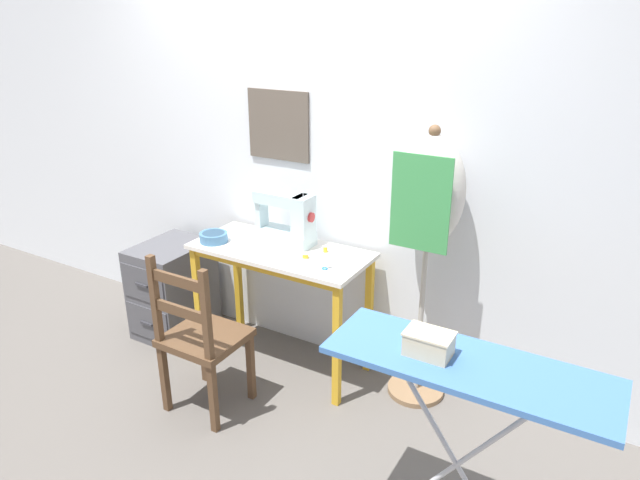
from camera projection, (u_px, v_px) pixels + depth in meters
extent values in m
plane|color=#5B5651|center=(261.00, 381.00, 3.40)|extent=(14.00, 14.00, 0.00)
cube|color=silver|center=(307.00, 153.00, 3.36)|extent=(10.00, 0.05, 2.55)
cube|color=brown|center=(278.00, 125.00, 3.36)|extent=(0.42, 0.02, 0.41)
cube|color=black|center=(267.00, 137.00, 3.43)|extent=(0.17, 0.01, 0.25)
cube|color=silver|center=(280.00, 251.00, 3.31)|extent=(1.06, 0.47, 0.02)
cube|color=gold|center=(261.00, 268.00, 3.16)|extent=(0.98, 0.03, 0.04)
cube|color=gold|center=(199.00, 303.00, 3.52)|extent=(0.04, 0.04, 0.74)
cube|color=gold|center=(337.00, 347.00, 3.07)|extent=(0.04, 0.04, 0.74)
cube|color=gold|center=(238.00, 279.00, 3.84)|extent=(0.04, 0.04, 0.74)
cube|color=gold|center=(369.00, 315.00, 3.38)|extent=(0.04, 0.04, 0.74)
cube|color=silver|center=(284.00, 237.00, 3.37)|extent=(0.36, 0.16, 0.08)
cube|color=silver|center=(303.00, 216.00, 3.25)|extent=(0.09, 0.14, 0.23)
cube|color=silver|center=(280.00, 198.00, 3.30)|extent=(0.31, 0.12, 0.07)
cube|color=silver|center=(262.00, 213.00, 3.41)|extent=(0.04, 0.09, 0.16)
cylinder|color=#B22D2D|center=(311.00, 217.00, 3.23)|extent=(0.02, 0.06, 0.06)
cylinder|color=#99999E|center=(303.00, 195.00, 3.21)|extent=(0.01, 0.01, 0.02)
cylinder|color=teal|center=(214.00, 237.00, 3.40)|extent=(0.17, 0.17, 0.06)
cylinder|color=#243D54|center=(213.00, 233.00, 3.39)|extent=(0.13, 0.13, 0.01)
cube|color=silver|center=(338.00, 267.00, 3.07)|extent=(0.08, 0.10, 0.00)
cube|color=silver|center=(338.00, 268.00, 3.05)|extent=(0.10, 0.08, 0.00)
torus|color=#2870B7|center=(325.00, 269.00, 3.04)|extent=(0.03, 0.03, 0.01)
torus|color=#2870B7|center=(325.00, 268.00, 3.05)|extent=(0.03, 0.03, 0.01)
cylinder|color=yellow|center=(305.00, 256.00, 3.17)|extent=(0.03, 0.03, 0.03)
cylinder|color=beige|center=(305.00, 253.00, 3.17)|extent=(0.04, 0.04, 0.00)
cylinder|color=beige|center=(305.00, 258.00, 3.18)|extent=(0.04, 0.04, 0.00)
cylinder|color=yellow|center=(325.00, 249.00, 3.25)|extent=(0.03, 0.03, 0.04)
cylinder|color=beige|center=(325.00, 246.00, 3.24)|extent=(0.03, 0.03, 0.00)
cylinder|color=beige|center=(325.00, 252.00, 3.26)|extent=(0.03, 0.03, 0.00)
cube|color=#513823|center=(205.00, 337.00, 3.05)|extent=(0.40, 0.38, 0.04)
cube|color=#513823|center=(204.00, 350.00, 3.34)|extent=(0.04, 0.04, 0.41)
cube|color=#513823|center=(251.00, 367.00, 3.18)|extent=(0.04, 0.04, 0.41)
cube|color=#513823|center=(165.00, 378.00, 3.08)|extent=(0.04, 0.04, 0.41)
cube|color=#513823|center=(213.00, 398.00, 2.92)|extent=(0.04, 0.04, 0.41)
cube|color=#513823|center=(155.00, 299.00, 2.90)|extent=(0.04, 0.04, 0.48)
cube|color=#513823|center=(206.00, 315.00, 2.75)|extent=(0.04, 0.04, 0.48)
cube|color=#513823|center=(177.00, 281.00, 2.77)|extent=(0.34, 0.02, 0.06)
cube|color=#513823|center=(180.00, 311.00, 2.83)|extent=(0.34, 0.02, 0.06)
cube|color=#4C4C51|center=(173.00, 289.00, 3.84)|extent=(0.39, 0.50, 0.63)
cube|color=#46464B|center=(143.00, 285.00, 3.58)|extent=(0.35, 0.01, 0.23)
cube|color=#333338|center=(141.00, 285.00, 3.57)|extent=(0.10, 0.01, 0.02)
cube|color=#46464B|center=(147.00, 323.00, 3.68)|extent=(0.35, 0.01, 0.23)
cube|color=#333338|center=(146.00, 324.00, 3.68)|extent=(0.10, 0.01, 0.02)
cylinder|color=#846647|center=(415.00, 389.00, 3.30)|extent=(0.32, 0.32, 0.03)
cylinder|color=#ADA89E|center=(421.00, 312.00, 3.11)|extent=(0.03, 0.03, 0.98)
ellipsoid|color=beige|center=(430.00, 191.00, 2.86)|extent=(0.36, 0.26, 0.57)
sphere|color=brown|center=(435.00, 131.00, 2.74)|extent=(0.06, 0.06, 0.06)
cube|color=#3D934C|center=(420.00, 204.00, 2.76)|extent=(0.30, 0.01, 0.48)
cube|color=#3D6BAD|center=(468.00, 366.00, 2.01)|extent=(1.02, 0.35, 0.02)
cylinder|color=#B7B7BC|center=(457.00, 465.00, 2.18)|extent=(0.63, 0.02, 0.88)
cylinder|color=#B7B7BC|center=(457.00, 465.00, 2.18)|extent=(0.63, 0.02, 0.88)
cube|color=beige|center=(429.00, 344.00, 2.04)|extent=(0.16, 0.11, 0.08)
cube|color=beige|center=(430.00, 334.00, 2.03)|extent=(0.17, 0.12, 0.01)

